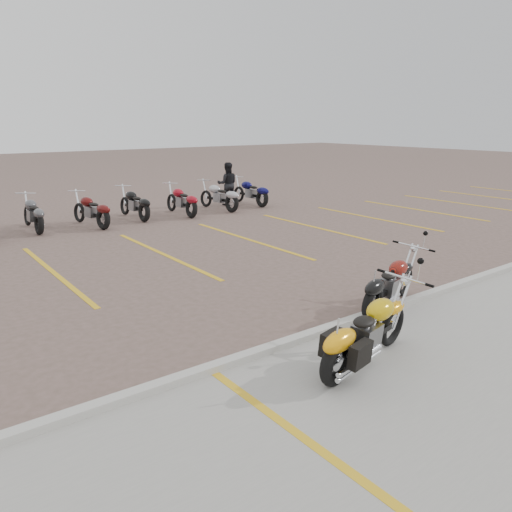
{
  "coord_description": "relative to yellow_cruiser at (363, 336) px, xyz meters",
  "views": [
    {
      "loc": [
        -5.48,
        -7.24,
        3.3
      ],
      "look_at": [
        0.14,
        0.25,
        0.75
      ],
      "focal_mm": 35.0,
      "sensor_mm": 36.0,
      "label": 1
    }
  ],
  "objects": [
    {
      "name": "ground",
      "position": [
        0.52,
        3.08,
        -0.44
      ],
      "size": [
        100.0,
        100.0,
        0.0
      ],
      "primitive_type": "plane",
      "color": "#735852",
      "rests_on": "ground"
    },
    {
      "name": "concrete_apron",
      "position": [
        0.52,
        -1.42,
        -0.44
      ],
      "size": [
        60.0,
        5.0,
        0.01
      ],
      "primitive_type": "cube",
      "color": "#9E9B93",
      "rests_on": "ground"
    },
    {
      "name": "curb",
      "position": [
        0.52,
        1.08,
        -0.38
      ],
      "size": [
        60.0,
        0.18,
        0.12
      ],
      "primitive_type": "cube",
      "color": "#ADAAA3",
      "rests_on": "ground"
    },
    {
      "name": "parking_stripes",
      "position": [
        0.52,
        7.08,
        -0.44
      ],
      "size": [
        38.0,
        5.5,
        0.01
      ],
      "primitive_type": null,
      "color": "gold",
      "rests_on": "ground"
    },
    {
      "name": "apron_stripe",
      "position": [
        -1.78,
        -1.42,
        -0.43
      ],
      "size": [
        0.12,
        5.0,
        0.0
      ],
      "primitive_type": "cube",
      "color": "gold",
      "rests_on": "concrete_apron"
    },
    {
      "name": "yellow_cruiser",
      "position": [
        0.0,
        0.0,
        0.0
      ],
      "size": [
        2.15,
        0.59,
        0.9
      ],
      "rotation": [
        0.09,
        0.0,
        0.21
      ],
      "color": "black",
      "rests_on": "ground"
    },
    {
      "name": "flame_cruiser",
      "position": [
        2.03,
        1.22,
        -0.03
      ],
      "size": [
        1.99,
        0.67,
        0.84
      ],
      "rotation": [
        0.09,
        0.0,
        0.27
      ],
      "color": "black",
      "rests_on": "ground"
    },
    {
      "name": "person_b",
      "position": [
        6.12,
        12.51,
        0.41
      ],
      "size": [
        1.03,
        0.96,
        1.7
      ],
      "primitive_type": "imported",
      "rotation": [
        0.0,
        0.0,
        2.65
      ],
      "color": "black",
      "rests_on": "ground"
    },
    {
      "name": "bg_bike_row",
      "position": [
        -0.58,
        11.88,
        0.11
      ],
      "size": [
        15.63,
        2.04,
        1.1
      ],
      "color": "black",
      "rests_on": "ground"
    }
  ]
}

